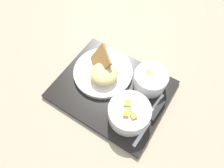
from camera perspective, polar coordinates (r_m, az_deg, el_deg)
The scene contains 7 objects.
ground_plane at distance 0.69m, azimuth -0.00°, elevation -1.77°, with size 4.00×4.00×0.00m, color tan.
serving_tray at distance 0.69m, azimuth -0.00°, elevation -1.51°, with size 0.40×0.33×0.01m.
bowl_salad at distance 0.61m, azimuth 4.93°, elevation -8.19°, with size 0.13×0.13×0.07m.
bowl_soup at distance 0.67m, azimuth 10.95°, elevation 1.41°, with size 0.11×0.11×0.06m.
plate_main at distance 0.70m, azimuth -2.56°, elevation 3.53°, with size 0.21×0.21×0.08m.
knife at distance 0.65m, azimuth 12.23°, elevation -8.10°, with size 0.04×0.17×0.02m.
spoon at distance 0.64m, azimuth 9.81°, elevation -9.21°, with size 0.05×0.15×0.01m.
Camera 1 is at (-0.15, 0.29, 0.61)m, focal length 32.00 mm.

